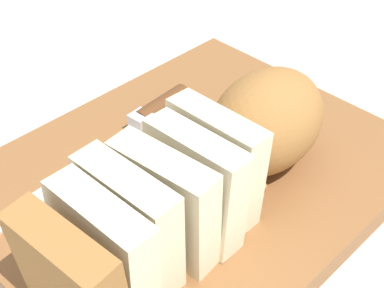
{
  "coord_description": "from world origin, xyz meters",
  "views": [
    {
      "loc": [
        0.29,
        0.27,
        0.39
      ],
      "look_at": [
        0.0,
        0.0,
        0.06
      ],
      "focal_mm": 52.59,
      "sensor_mm": 36.0,
      "label": 1
    }
  ],
  "objects": [
    {
      "name": "bread_knife",
      "position": [
        -0.01,
        -0.08,
        0.04
      ],
      "size": [
        0.26,
        0.03,
        0.02
      ],
      "rotation": [
        0.0,
        0.0,
        0.04
      ],
      "color": "silver",
      "rests_on": "cutting_board"
    },
    {
      "name": "crumb_near_loaf",
      "position": [
        -0.02,
        0.07,
        0.03
      ],
      "size": [
        0.01,
        0.01,
        0.01
      ],
      "primitive_type": "sphere",
      "color": "#A8753D",
      "rests_on": "cutting_board"
    },
    {
      "name": "crumb_stray_left",
      "position": [
        0.03,
        -0.03,
        0.03
      ],
      "size": [
        0.0,
        0.0,
        0.0
      ],
      "primitive_type": "sphere",
      "color": "#A8753D",
      "rests_on": "cutting_board"
    },
    {
      "name": "ground_plane",
      "position": [
        0.0,
        0.0,
        0.0
      ],
      "size": [
        3.0,
        3.0,
        0.0
      ],
      "primitive_type": "plane",
      "color": "beige"
    },
    {
      "name": "crumb_stray_right",
      "position": [
        0.0,
        0.07,
        0.03
      ],
      "size": [
        0.0,
        0.0,
        0.0
      ],
      "primitive_type": "sphere",
      "color": "#A8753D",
      "rests_on": "cutting_board"
    },
    {
      "name": "bread_loaf",
      "position": [
        0.03,
        0.05,
        0.07
      ],
      "size": [
        0.32,
        0.11,
        0.1
      ],
      "rotation": [
        0.0,
        0.0,
        0.04
      ],
      "color": "#996633",
      "rests_on": "cutting_board"
    },
    {
      "name": "crumb_near_knife",
      "position": [
        0.05,
        -0.01,
        0.03
      ],
      "size": [
        0.0,
        0.0,
        0.0
      ],
      "primitive_type": "sphere",
      "color": "#A8753D",
      "rests_on": "cutting_board"
    },
    {
      "name": "cutting_board",
      "position": [
        0.0,
        0.0,
        0.01
      ],
      "size": [
        0.41,
        0.33,
        0.03
      ],
      "primitive_type": "cube",
      "rotation": [
        0.0,
        0.0,
        -0.03
      ],
      "color": "brown",
      "rests_on": "ground_plane"
    }
  ]
}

